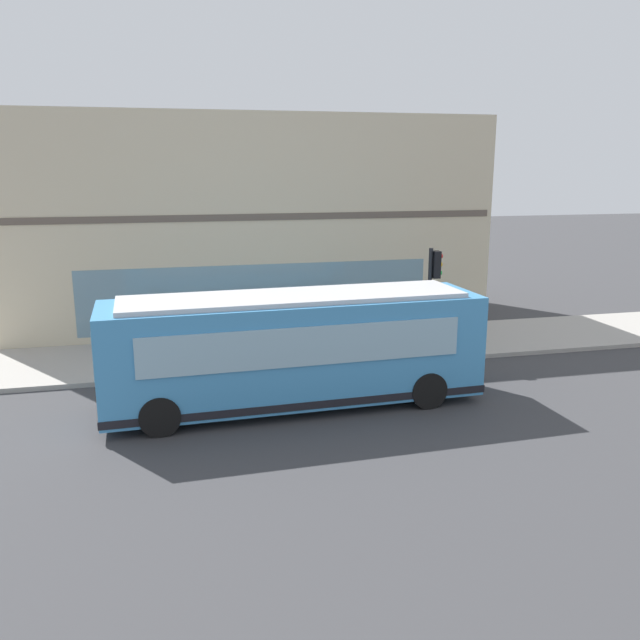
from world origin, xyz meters
name	(u,v)px	position (x,y,z in m)	size (l,w,h in m)	color
ground	(297,402)	(0.00, 0.00, 0.00)	(120.00, 120.00, 0.00)	#38383A
sidewalk_curb	(269,352)	(4.83, 0.00, 0.07)	(4.46, 40.00, 0.15)	#9E9991
building_corner	(245,221)	(10.67, 0.00, 4.11)	(7.29, 18.57, 8.24)	beige
city_bus_nearside	(294,350)	(-0.22, 0.12, 1.55)	(2.90, 10.12, 3.07)	#3F8CC6
traffic_light_near_corner	(434,280)	(3.29, -5.33, 2.63)	(0.32, 0.49, 3.56)	black
fire_hydrant	(356,323)	(6.54, -3.63, 0.51)	(0.35, 0.35, 0.74)	gold
pedestrian_near_hydrant	(395,326)	(3.25, -3.98, 1.17)	(0.32, 0.32, 1.76)	#3F8C4C
pedestrian_by_light_pole	(336,314)	(5.72, -2.62, 1.09)	(0.32, 0.32, 1.65)	#99994C
newspaper_vending_box	(424,318)	(6.23, -6.28, 0.60)	(0.44, 0.42, 0.90)	#197233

